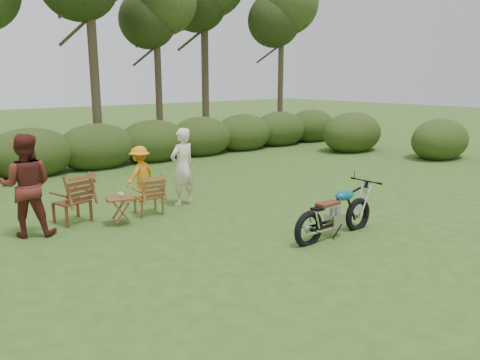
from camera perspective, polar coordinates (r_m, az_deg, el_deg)
ground at (r=8.21m, az=8.81°, el=-7.61°), size 80.00×80.00×0.00m
tree_line at (r=16.13m, az=-17.16°, el=15.51°), size 22.52×11.62×8.14m
motorcycle at (r=8.62m, az=11.36°, el=-6.72°), size 1.89×0.73×1.08m
lawn_chair_right at (r=10.00m, az=-11.00°, el=-4.02°), size 0.64×0.64×0.85m
lawn_chair_left at (r=9.83m, az=-19.66°, el=-4.83°), size 0.81×0.81×0.98m
side_table at (r=9.33m, az=-14.34°, el=-3.67°), size 0.61×0.55×0.54m
cup at (r=9.30m, az=-14.32°, el=-1.73°), size 0.12×0.12×0.09m
adult_a at (r=10.57m, az=-6.90°, el=-2.98°), size 0.68×0.50×1.72m
adult_b at (r=9.31m, az=-24.09°, el=-6.14°), size 1.12×1.04×1.84m
child at (r=11.03m, az=-11.93°, el=-2.51°), size 0.94×0.74×1.27m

